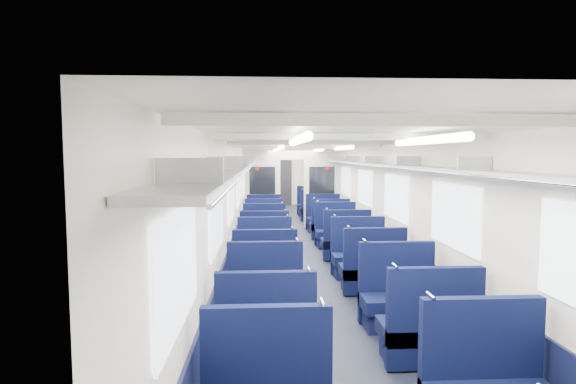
{
  "coord_description": "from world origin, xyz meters",
  "views": [
    {
      "loc": [
        -0.85,
        -10.27,
        2.13
      ],
      "look_at": [
        -0.19,
        1.56,
        1.15
      ],
      "focal_mm": 27.82,
      "sensor_mm": 36.0,
      "label": 1
    }
  ],
  "objects_px": {
    "seat_23": "(311,206)",
    "seat_10": "(265,258)",
    "end_door": "(283,182)",
    "seat_4": "(266,339)",
    "seat_13": "(346,244)",
    "seat_16": "(264,226)",
    "seat_17": "(330,226)",
    "seat_21": "(315,211)",
    "seat_9": "(372,272)",
    "seat_6": "(265,300)",
    "seat_18": "(264,221)",
    "seat_7": "(399,300)",
    "seat_8": "(265,275)",
    "seat_14": "(264,235)",
    "bulkhead": "(292,186)",
    "seat_11": "(359,258)",
    "seat_12": "(264,245)",
    "seat_22": "(264,207)",
    "seat_20": "(264,211)",
    "seat_5": "(429,333)",
    "seat_15": "(336,233)",
    "seat_19": "(323,220)"
  },
  "relations": [
    {
      "from": "seat_23",
      "to": "seat_10",
      "type": "bearing_deg",
      "value": -101.87
    },
    {
      "from": "end_door",
      "to": "seat_4",
      "type": "height_order",
      "value": "end_door"
    },
    {
      "from": "seat_13",
      "to": "seat_16",
      "type": "relative_size",
      "value": 1.0
    },
    {
      "from": "end_door",
      "to": "seat_17",
      "type": "distance_m",
      "value": 8.15
    },
    {
      "from": "seat_16",
      "to": "seat_21",
      "type": "height_order",
      "value": "same"
    },
    {
      "from": "seat_23",
      "to": "seat_9",
      "type": "bearing_deg",
      "value": -90.0
    },
    {
      "from": "seat_6",
      "to": "seat_21",
      "type": "bearing_deg",
      "value": 79.4
    },
    {
      "from": "seat_10",
      "to": "seat_18",
      "type": "xyz_separation_m",
      "value": [
        0.0,
        4.54,
        0.0
      ]
    },
    {
      "from": "seat_7",
      "to": "seat_6",
      "type": "bearing_deg",
      "value": 176.33
    },
    {
      "from": "seat_7",
      "to": "seat_21",
      "type": "distance_m",
      "value": 8.98
    },
    {
      "from": "seat_6",
      "to": "seat_8",
      "type": "bearing_deg",
      "value": 90.0
    },
    {
      "from": "seat_18",
      "to": "seat_8",
      "type": "bearing_deg",
      "value": -90.0
    },
    {
      "from": "seat_6",
      "to": "seat_14",
      "type": "xyz_separation_m",
      "value": [
        0.0,
        4.49,
        0.0
      ]
    },
    {
      "from": "bulkhead",
      "to": "seat_21",
      "type": "xyz_separation_m",
      "value": [
        0.83,
        1.25,
        -0.9
      ]
    },
    {
      "from": "seat_4",
      "to": "seat_16",
      "type": "bearing_deg",
      "value": 90.0
    },
    {
      "from": "seat_17",
      "to": "seat_18",
      "type": "xyz_separation_m",
      "value": [
        -1.66,
        1.12,
        0.0
      ]
    },
    {
      "from": "seat_18",
      "to": "seat_11",
      "type": "bearing_deg",
      "value": -70.13
    },
    {
      "from": "seat_18",
      "to": "seat_13",
      "type": "bearing_deg",
      "value": -63.53
    },
    {
      "from": "seat_12",
      "to": "seat_17",
      "type": "bearing_deg",
      "value": 54.21
    },
    {
      "from": "end_door",
      "to": "seat_18",
      "type": "relative_size",
      "value": 1.86
    },
    {
      "from": "seat_8",
      "to": "seat_22",
      "type": "bearing_deg",
      "value": 90.0
    },
    {
      "from": "seat_8",
      "to": "seat_20",
      "type": "xyz_separation_m",
      "value": [
        0.0,
        7.75,
        0.0
      ]
    },
    {
      "from": "seat_9",
      "to": "seat_23",
      "type": "height_order",
      "value": "same"
    },
    {
      "from": "seat_8",
      "to": "seat_13",
      "type": "xyz_separation_m",
      "value": [
        1.66,
        2.28,
        0.0
      ]
    },
    {
      "from": "seat_8",
      "to": "seat_9",
      "type": "height_order",
      "value": "same"
    },
    {
      "from": "bulkhead",
      "to": "seat_7",
      "type": "distance_m",
      "value": 7.82
    },
    {
      "from": "seat_12",
      "to": "seat_23",
      "type": "bearing_deg",
      "value": 76.25
    },
    {
      "from": "seat_10",
      "to": "seat_17",
      "type": "height_order",
      "value": "same"
    },
    {
      "from": "seat_4",
      "to": "seat_5",
      "type": "xyz_separation_m",
      "value": [
        1.66,
        0.07,
        0.0
      ]
    },
    {
      "from": "seat_7",
      "to": "seat_12",
      "type": "xyz_separation_m",
      "value": [
        -1.66,
        3.49,
        0.0
      ]
    },
    {
      "from": "bulkhead",
      "to": "seat_14",
      "type": "distance_m",
      "value": 3.36
    },
    {
      "from": "seat_11",
      "to": "end_door",
      "type": "bearing_deg",
      "value": 94.11
    },
    {
      "from": "seat_14",
      "to": "seat_9",
      "type": "bearing_deg",
      "value": -62.98
    },
    {
      "from": "seat_13",
      "to": "seat_20",
      "type": "distance_m",
      "value": 5.72
    },
    {
      "from": "seat_14",
      "to": "seat_15",
      "type": "relative_size",
      "value": 1.0
    },
    {
      "from": "bulkhead",
      "to": "seat_18",
      "type": "height_order",
      "value": "bulkhead"
    },
    {
      "from": "end_door",
      "to": "seat_13",
      "type": "xyz_separation_m",
      "value": [
        0.83,
        -10.3,
        -0.67
      ]
    },
    {
      "from": "seat_14",
      "to": "seat_15",
      "type": "xyz_separation_m",
      "value": [
        1.66,
        0.22,
        0.0
      ]
    },
    {
      "from": "seat_16",
      "to": "seat_4",
      "type": "bearing_deg",
      "value": -90.0
    },
    {
      "from": "seat_18",
      "to": "seat_6",
      "type": "bearing_deg",
      "value": -90.0
    },
    {
      "from": "seat_7",
      "to": "seat_12",
      "type": "relative_size",
      "value": 1.0
    },
    {
      "from": "seat_8",
      "to": "seat_20",
      "type": "height_order",
      "value": "same"
    },
    {
      "from": "seat_18",
      "to": "seat_23",
      "type": "relative_size",
      "value": 1.0
    },
    {
      "from": "seat_21",
      "to": "seat_8",
      "type": "bearing_deg",
      "value": -102.2
    },
    {
      "from": "seat_7",
      "to": "seat_20",
      "type": "bearing_deg",
      "value": 100.39
    },
    {
      "from": "seat_8",
      "to": "seat_19",
      "type": "height_order",
      "value": "same"
    },
    {
      "from": "seat_13",
      "to": "seat_19",
      "type": "distance_m",
      "value": 3.4
    },
    {
      "from": "seat_11",
      "to": "seat_4",
      "type": "bearing_deg",
      "value": -115.95
    },
    {
      "from": "seat_12",
      "to": "seat_18",
      "type": "bearing_deg",
      "value": 90.0
    },
    {
      "from": "seat_18",
      "to": "seat_23",
      "type": "bearing_deg",
      "value": 63.69
    }
  ]
}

